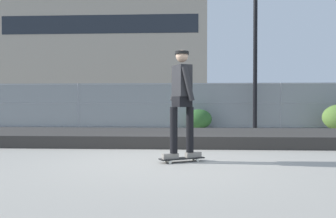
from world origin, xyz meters
TOP-DOWN VIEW (x-y plane):
  - ground_plane at (0.00, 0.00)m, footprint 120.00×120.00m
  - gravel_berm at (0.00, 2.94)m, footprint 16.89×2.77m
  - skateboard at (0.24, -0.04)m, footprint 0.81×0.52m
  - skater at (0.24, -0.04)m, footprint 0.69×0.62m
  - chain_fence at (-0.00, 8.19)m, footprint 25.17×0.06m
  - street_lamp at (3.04, 7.63)m, footprint 0.44×0.44m
  - parked_car_near at (-4.50, 11.65)m, footprint 4.56×2.27m
  - parked_car_mid at (1.25, 12.06)m, footprint 4.51×2.17m
  - parked_car_far at (6.68, 11.80)m, footprint 4.46×2.07m
  - library_building at (-11.40, 47.31)m, footprint 29.20×14.74m
  - shrub_left at (0.85, 7.66)m, footprint 1.01×0.83m

SIDE VIEW (x-z plane):
  - ground_plane at x=0.00m, z-range 0.00..0.00m
  - skateboard at x=0.24m, z-range 0.02..0.09m
  - gravel_berm at x=0.00m, z-range 0.00..0.28m
  - shrub_left at x=0.85m, z-range 0.00..0.78m
  - parked_car_near at x=-4.50m, z-range 0.01..1.67m
  - parked_car_mid at x=1.25m, z-range 0.01..1.67m
  - parked_car_far at x=6.68m, z-range 0.01..1.67m
  - chain_fence at x=0.00m, z-range 0.01..1.86m
  - skater at x=0.24m, z-range 0.21..2.07m
  - street_lamp at x=3.04m, z-range 0.85..8.27m
  - library_building at x=-11.40m, z-range 0.00..18.84m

